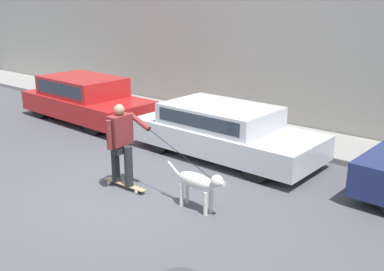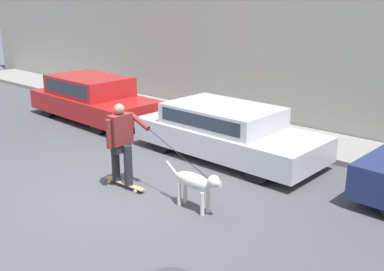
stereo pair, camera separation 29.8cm
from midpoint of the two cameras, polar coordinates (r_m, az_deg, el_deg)
ground_plane at (r=8.52m, az=-7.91°, el=-6.96°), size 36.00×36.00×0.00m
back_wall at (r=12.56m, az=13.03°, el=10.25°), size 32.00×0.30×4.10m
sidewalk_curb at (r=12.00m, az=9.83°, el=0.45°), size 30.00×1.88×0.13m
parked_car_0 at (r=13.47m, az=-11.92°, el=4.63°), size 4.25×1.91×1.27m
parked_car_1 at (r=10.07m, az=5.26°, el=0.50°), size 4.35×1.88×1.17m
dog at (r=7.51m, az=1.64°, el=-6.01°), size 1.26×0.29×0.74m
skateboarder at (r=8.37m, az=-7.98°, el=-0.70°), size 2.55×0.64×1.62m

